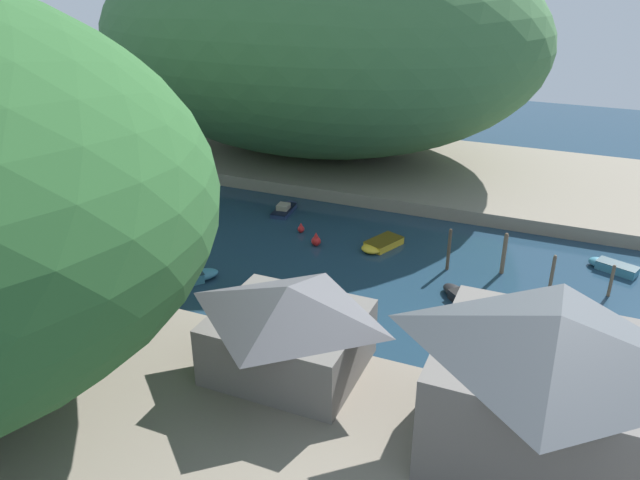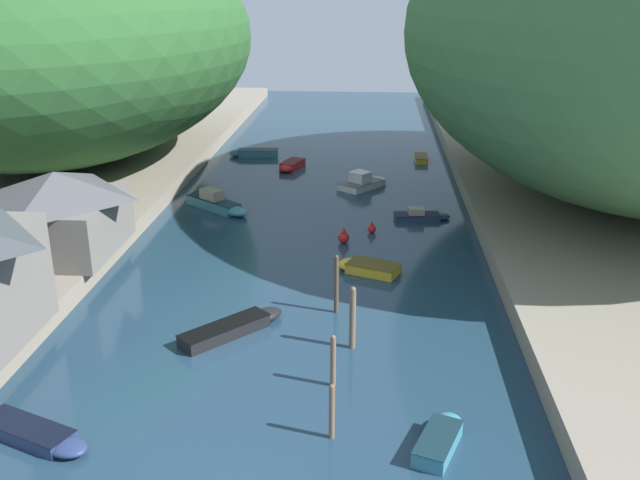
{
  "view_description": "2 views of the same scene",
  "coord_description": "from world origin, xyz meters",
  "px_view_note": "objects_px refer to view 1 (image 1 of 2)",
  "views": [
    {
      "loc": [
        -39.17,
        9.28,
        21.54
      ],
      "look_at": [
        -0.26,
        25.89,
        1.94
      ],
      "focal_mm": 35.0,
      "sensor_mm": 36.0,
      "label": 1
    },
    {
      "loc": [
        4.26,
        -17.75,
        16.93
      ],
      "look_at": [
        1.48,
        19.63,
        3.05
      ],
      "focal_mm": 40.0,
      "sensor_mm": 36.0,
      "label": 2
    }
  ],
  "objects_px": {
    "boat_yellow_tender": "(611,266)",
    "channel_buoy_near": "(316,240)",
    "boat_far_upstream": "(380,245)",
    "boat_red_skiff": "(470,303)",
    "boat_far_right_bank": "(285,208)",
    "boathouse_shed": "(288,327)",
    "person_on_quay": "(327,357)",
    "channel_buoy_far": "(301,229)",
    "boat_open_rowboat": "(129,179)",
    "boat_near_quay": "(180,210)",
    "waterfront_building": "(549,383)",
    "boat_white_cruiser": "(630,394)",
    "boat_moored_right": "(176,279)",
    "boat_cabin_cruiser": "(79,230)"
  },
  "relations": [
    {
      "from": "boat_moored_right",
      "to": "channel_buoy_near",
      "type": "distance_m",
      "value": 11.9
    },
    {
      "from": "boat_open_rowboat",
      "to": "channel_buoy_far",
      "type": "relative_size",
      "value": 4.05
    },
    {
      "from": "boat_far_right_bank",
      "to": "channel_buoy_near",
      "type": "relative_size",
      "value": 3.74
    },
    {
      "from": "boat_red_skiff",
      "to": "boat_moored_right",
      "type": "height_order",
      "value": "boat_moored_right"
    },
    {
      "from": "channel_buoy_far",
      "to": "boat_red_skiff",
      "type": "bearing_deg",
      "value": -113.51
    },
    {
      "from": "boat_open_rowboat",
      "to": "channel_buoy_near",
      "type": "height_order",
      "value": "channel_buoy_near"
    },
    {
      "from": "boat_open_rowboat",
      "to": "boat_cabin_cruiser",
      "type": "bearing_deg",
      "value": -159.64
    },
    {
      "from": "boat_open_rowboat",
      "to": "boat_red_skiff",
      "type": "distance_m",
      "value": 38.82
    },
    {
      "from": "boat_white_cruiser",
      "to": "boat_far_upstream",
      "type": "distance_m",
      "value": 21.84
    },
    {
      "from": "boat_far_upstream",
      "to": "channel_buoy_near",
      "type": "relative_size",
      "value": 3.64
    },
    {
      "from": "waterfront_building",
      "to": "boat_far_upstream",
      "type": "height_order",
      "value": "waterfront_building"
    },
    {
      "from": "boathouse_shed",
      "to": "boat_far_right_bank",
      "type": "xyz_separation_m",
      "value": [
        22.56,
        11.29,
        -3.5
      ]
    },
    {
      "from": "boat_cabin_cruiser",
      "to": "channel_buoy_far",
      "type": "xyz_separation_m",
      "value": [
        7.67,
        -16.99,
        -0.02
      ]
    },
    {
      "from": "boat_open_rowboat",
      "to": "boat_white_cruiser",
      "type": "bearing_deg",
      "value": -110.69
    },
    {
      "from": "boat_open_rowboat",
      "to": "boat_white_cruiser",
      "type": "relative_size",
      "value": 0.7
    },
    {
      "from": "boathouse_shed",
      "to": "person_on_quay",
      "type": "distance_m",
      "value": 2.63
    },
    {
      "from": "boat_white_cruiser",
      "to": "waterfront_building",
      "type": "bearing_deg",
      "value": -98.02
    },
    {
      "from": "waterfront_building",
      "to": "boat_far_upstream",
      "type": "relative_size",
      "value": 2.46
    },
    {
      "from": "boat_red_skiff",
      "to": "channel_buoy_near",
      "type": "distance_m",
      "value": 14.12
    },
    {
      "from": "boat_white_cruiser",
      "to": "boat_far_right_bank",
      "type": "height_order",
      "value": "boat_far_right_bank"
    },
    {
      "from": "boat_cabin_cruiser",
      "to": "boathouse_shed",
      "type": "bearing_deg",
      "value": 82.96
    },
    {
      "from": "boat_open_rowboat",
      "to": "person_on_quay",
      "type": "height_order",
      "value": "person_on_quay"
    },
    {
      "from": "boat_open_rowboat",
      "to": "boat_cabin_cruiser",
      "type": "height_order",
      "value": "boat_cabin_cruiser"
    },
    {
      "from": "boathouse_shed",
      "to": "boat_red_skiff",
      "type": "xyz_separation_m",
      "value": [
        12.1,
        -7.48,
        -3.44
      ]
    },
    {
      "from": "channel_buoy_near",
      "to": "boat_far_upstream",
      "type": "bearing_deg",
      "value": -72.13
    },
    {
      "from": "channel_buoy_far",
      "to": "person_on_quay",
      "type": "relative_size",
      "value": 0.52
    },
    {
      "from": "waterfront_building",
      "to": "boat_far_upstream",
      "type": "distance_m",
      "value": 24.29
    },
    {
      "from": "channel_buoy_near",
      "to": "boat_far_right_bank",
      "type": "bearing_deg",
      "value": 44.39
    },
    {
      "from": "boat_moored_right",
      "to": "boat_far_upstream",
      "type": "bearing_deg",
      "value": 84.01
    },
    {
      "from": "channel_buoy_far",
      "to": "boat_open_rowboat",
      "type": "bearing_deg",
      "value": 77.77
    },
    {
      "from": "boat_near_quay",
      "to": "person_on_quay",
      "type": "xyz_separation_m",
      "value": [
        -17.73,
        -21.67,
        1.74
      ]
    },
    {
      "from": "boat_near_quay",
      "to": "channel_buoy_near",
      "type": "height_order",
      "value": "boat_near_quay"
    },
    {
      "from": "boat_near_quay",
      "to": "channel_buoy_near",
      "type": "bearing_deg",
      "value": -56.13
    },
    {
      "from": "boat_white_cruiser",
      "to": "boat_far_upstream",
      "type": "xyz_separation_m",
      "value": [
        12.4,
        17.97,
        0.02
      ]
    },
    {
      "from": "boathouse_shed",
      "to": "person_on_quay",
      "type": "bearing_deg",
      "value": -79.53
    },
    {
      "from": "boat_yellow_tender",
      "to": "channel_buoy_near",
      "type": "bearing_deg",
      "value": 122.9
    },
    {
      "from": "waterfront_building",
      "to": "boat_far_right_bank",
      "type": "xyz_separation_m",
      "value": [
        23.55,
        24.15,
        -4.5
      ]
    },
    {
      "from": "boat_far_upstream",
      "to": "boat_red_skiff",
      "type": "bearing_deg",
      "value": 164.64
    },
    {
      "from": "boathouse_shed",
      "to": "person_on_quay",
      "type": "relative_size",
      "value": 4.85
    },
    {
      "from": "boat_yellow_tender",
      "to": "person_on_quay",
      "type": "height_order",
      "value": "person_on_quay"
    },
    {
      "from": "waterfront_building",
      "to": "boat_far_upstream",
      "type": "xyz_separation_m",
      "value": [
        19.5,
        13.76,
        -4.47
      ]
    },
    {
      "from": "boat_open_rowboat",
      "to": "boathouse_shed",
      "type": "bearing_deg",
      "value": -128.7
    },
    {
      "from": "boat_far_right_bank",
      "to": "boat_cabin_cruiser",
      "type": "bearing_deg",
      "value": -146.73
    },
    {
      "from": "channel_buoy_far",
      "to": "person_on_quay",
      "type": "height_order",
      "value": "person_on_quay"
    },
    {
      "from": "boat_far_right_bank",
      "to": "person_on_quay",
      "type": "distance_m",
      "value": 25.96
    },
    {
      "from": "waterfront_building",
      "to": "boathouse_shed",
      "type": "distance_m",
      "value": 12.94
    },
    {
      "from": "channel_buoy_near",
      "to": "person_on_quay",
      "type": "distance_m",
      "value": 18.41
    },
    {
      "from": "waterfront_building",
      "to": "boat_moored_right",
      "type": "height_order",
      "value": "waterfront_building"
    },
    {
      "from": "boathouse_shed",
      "to": "boat_moored_right",
      "type": "relative_size",
      "value": 1.41
    },
    {
      "from": "boat_yellow_tender",
      "to": "boat_far_right_bank",
      "type": "bearing_deg",
      "value": 108.86
    }
  ]
}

